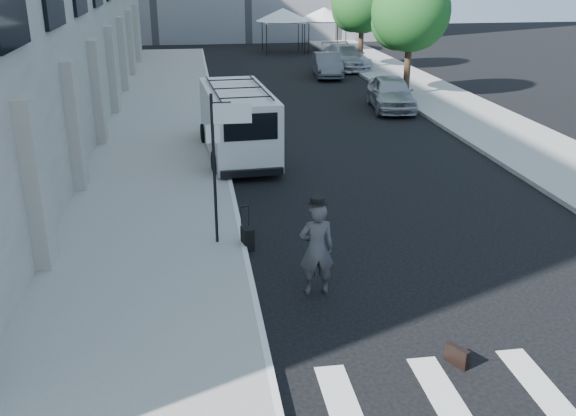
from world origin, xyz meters
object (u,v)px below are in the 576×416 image
object	(u,v)px
briefcase	(457,356)
parked_car_b	(327,65)
suitcase	(248,238)
businessman	(317,249)
parked_car_c	(346,57)
cargo_van	(237,122)
parked_car_a	(391,93)

from	to	relation	value
briefcase	parked_car_b	xyz separation A→B (m)	(3.87, 28.80, 0.52)
suitcase	parked_car_b	world-z (taller)	parked_car_b
businessman	parked_car_c	xyz separation A→B (m)	(7.52, 28.78, -0.23)
cargo_van	parked_car_a	bearing A→B (deg)	37.28
suitcase	parked_car_b	distance (m)	24.63
businessman	parked_car_c	world-z (taller)	businessman
parked_car_a	parked_car_b	bearing A→B (deg)	103.08
cargo_van	parked_car_c	bearing A→B (deg)	62.19
briefcase	parked_car_c	xyz separation A→B (m)	(5.67, 31.61, 0.57)
suitcase	parked_car_c	size ratio (longest dim) A/B	0.20
suitcase	parked_car_c	xyz separation A→B (m)	(8.70, 26.45, 0.47)
briefcase	parked_car_a	world-z (taller)	parked_car_a
cargo_van	parked_car_a	size ratio (longest dim) A/B	1.42
briefcase	suitcase	bearing A→B (deg)	91.57
parked_car_b	parked_car_c	distance (m)	3.33
businessman	parked_car_c	bearing A→B (deg)	-104.56
businessman	briefcase	bearing A→B (deg)	123.27
parked_car_b	parked_car_c	world-z (taller)	parked_car_c
businessman	briefcase	xyz separation A→B (m)	(1.85, -2.83, -0.81)
suitcase	briefcase	bearing A→B (deg)	-73.13
briefcase	parked_car_c	bearing A→B (deg)	51.02
briefcase	parked_car_b	bearing A→B (deg)	53.53
cargo_van	parked_car_c	distance (m)	20.39
briefcase	suitcase	distance (m)	5.99
suitcase	cargo_van	bearing A→B (deg)	73.66
cargo_van	parked_car_c	size ratio (longest dim) A/B	1.24
parked_car_b	parked_car_c	bearing A→B (deg)	62.98
suitcase	parked_car_a	distance (m)	16.40
suitcase	parked_car_c	world-z (taller)	parked_car_c
cargo_van	parked_car_c	xyz separation A→B (m)	(8.31, 18.61, -0.47)
businessman	parked_car_c	distance (m)	29.75
businessman	cargo_van	world-z (taller)	cargo_van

